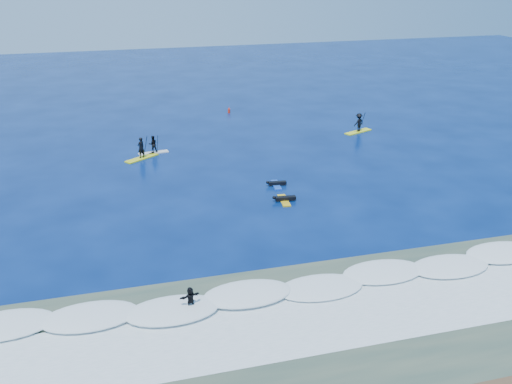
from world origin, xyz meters
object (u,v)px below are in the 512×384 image
object	(u,v)px
wave_surfer	(190,299)
sup_paddler_right	(359,124)
marker_buoy	(229,110)
sup_paddler_left	(141,151)
prone_paddler_near	(284,199)
prone_paddler_far	(276,184)
sup_paddler_center	(153,146)

from	to	relation	value
wave_surfer	sup_paddler_right	bearing A→B (deg)	36.15
marker_buoy	sup_paddler_left	bearing A→B (deg)	-129.12
sup_paddler_right	marker_buoy	distance (m)	15.60
sup_paddler_left	prone_paddler_near	size ratio (longest dim) A/B	1.39
wave_surfer	marker_buoy	bearing A→B (deg)	59.21
prone_paddler_near	marker_buoy	world-z (taller)	marker_buoy
sup_paddler_left	marker_buoy	world-z (taller)	sup_paddler_left
sup_paddler_left	sup_paddler_right	bearing A→B (deg)	-28.19
prone_paddler_far	marker_buoy	bearing A→B (deg)	3.16
sup_paddler_left	prone_paddler_far	distance (m)	13.43
prone_paddler_far	marker_buoy	xyz separation A→B (m)	(1.36, 22.87, 0.16)
sup_paddler_left	prone_paddler_near	xyz separation A→B (m)	(9.31, -12.40, -0.55)
sup_paddler_center	wave_surfer	world-z (taller)	sup_paddler_center
prone_paddler_far	wave_surfer	distance (m)	17.85
marker_buoy	sup_paddler_center	bearing A→B (deg)	-128.67
prone_paddler_near	wave_surfer	size ratio (longest dim) A/B	1.25
sup_paddler_center	sup_paddler_right	bearing A→B (deg)	-3.77
wave_surfer	marker_buoy	size ratio (longest dim) A/B	2.53
prone_paddler_far	wave_surfer	size ratio (longest dim) A/B	1.17
sup_paddler_center	marker_buoy	xyz separation A→B (m)	(9.85, 12.31, -0.41)
prone_paddler_near	marker_buoy	xyz separation A→B (m)	(1.70, 25.94, 0.15)
prone_paddler_far	sup_paddler_left	bearing A→B (deg)	52.52
sup_paddler_left	marker_buoy	distance (m)	17.45
sup_paddler_left	prone_paddler_near	world-z (taller)	sup_paddler_left
sup_paddler_right	marker_buoy	size ratio (longest dim) A/B	4.68
sup_paddler_left	marker_buoy	size ratio (longest dim) A/B	4.42
sup_paddler_right	wave_surfer	world-z (taller)	sup_paddler_right
sup_paddler_center	prone_paddler_far	world-z (taller)	sup_paddler_center
sup_paddler_center	sup_paddler_left	bearing A→B (deg)	-140.66
sup_paddler_left	wave_surfer	size ratio (longest dim) A/B	1.75
sup_paddler_left	wave_surfer	bearing A→B (deg)	-123.84
prone_paddler_near	wave_surfer	distance (m)	15.11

